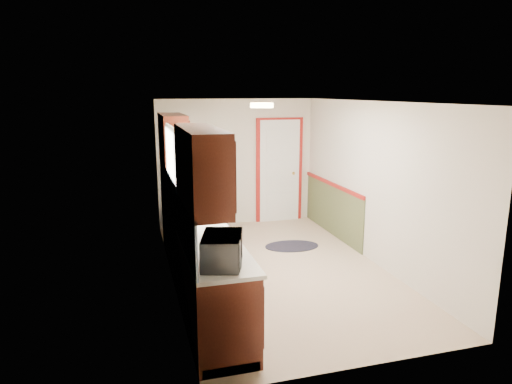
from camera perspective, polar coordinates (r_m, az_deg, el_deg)
room_shell at (r=6.38m, az=2.78°, el=0.39°), size 3.20×5.20×2.52m
kitchen_run at (r=5.93m, az=-7.78°, el=-4.55°), size 0.63×4.00×2.20m
back_wall_trim at (r=8.81m, az=4.32°, el=1.68°), size 1.12×2.30×2.08m
ceiling_fixture at (r=5.96m, az=0.73°, el=10.79°), size 0.30×0.30×0.06m
microwave at (r=4.29m, az=-4.25°, el=-6.85°), size 0.43×0.59×0.36m
refrigerator at (r=8.26m, az=-6.06°, el=0.38°), size 0.74×0.72×1.63m
rug at (r=7.70m, az=4.50°, el=-6.74°), size 0.96×0.67×0.01m
cooktop at (r=7.21m, az=-8.99°, el=-0.39°), size 0.45×0.54×0.02m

